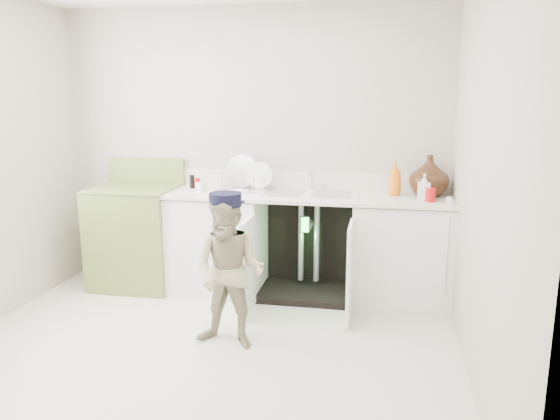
# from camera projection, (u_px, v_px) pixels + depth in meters

# --- Properties ---
(ground) EXTENTS (3.50, 3.50, 0.00)m
(ground) POSITION_uv_depth(u_px,v_px,m) (203.00, 351.00, 3.77)
(ground) COLOR silver
(ground) RESTS_ON ground
(room_shell) EXTENTS (6.00, 5.50, 1.26)m
(room_shell) POSITION_uv_depth(u_px,v_px,m) (197.00, 172.00, 3.50)
(room_shell) COLOR #BEB3A3
(room_shell) RESTS_ON ground
(counter_run) EXTENTS (2.44, 1.02, 1.24)m
(counter_run) POSITION_uv_depth(u_px,v_px,m) (312.00, 242.00, 4.72)
(counter_run) COLOR white
(counter_run) RESTS_ON ground
(avocado_stove) EXTENTS (0.74, 0.65, 1.14)m
(avocado_stove) POSITION_uv_depth(u_px,v_px,m) (137.00, 235.00, 4.99)
(avocado_stove) COLOR olive
(avocado_stove) RESTS_ON ground
(repair_worker) EXTENTS (0.74, 0.97, 1.09)m
(repair_worker) POSITION_uv_depth(u_px,v_px,m) (229.00, 271.00, 3.75)
(repair_worker) COLOR tan
(repair_worker) RESTS_ON ground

